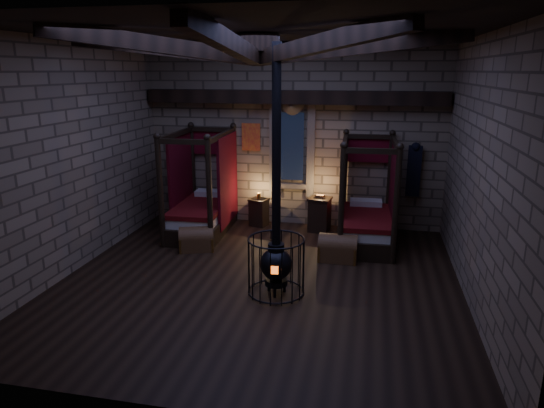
% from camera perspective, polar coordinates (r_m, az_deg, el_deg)
% --- Properties ---
extents(room, '(7.02, 7.02, 4.29)m').
position_cam_1_polar(room, '(8.08, -1.56, 16.19)').
color(room, black).
rests_on(room, ground).
extents(bed_left, '(1.26, 2.26, 2.32)m').
position_cam_1_polar(bed_left, '(11.31, -8.17, -0.43)').
color(bed_left, black).
rests_on(bed_left, ground).
extents(bed_right, '(1.21, 2.19, 2.25)m').
position_cam_1_polar(bed_right, '(10.65, 10.99, -1.67)').
color(bed_right, black).
rests_on(bed_right, ground).
extents(trunk_left, '(0.80, 0.64, 0.52)m').
position_cam_1_polar(trunk_left, '(10.26, -8.87, -4.15)').
color(trunk_left, brown).
rests_on(trunk_left, ground).
extents(trunk_right, '(0.76, 0.49, 0.55)m').
position_cam_1_polar(trunk_right, '(9.68, 7.75, -5.22)').
color(trunk_right, brown).
rests_on(trunk_right, ground).
extents(nightstand_left, '(0.50, 0.49, 0.81)m').
position_cam_1_polar(nightstand_left, '(11.70, -1.55, -0.92)').
color(nightstand_left, black).
rests_on(nightstand_left, ground).
extents(nightstand_right, '(0.56, 0.55, 0.87)m').
position_cam_1_polar(nightstand_right, '(11.32, 5.61, -1.20)').
color(nightstand_right, black).
rests_on(nightstand_right, ground).
extents(stove, '(0.96, 0.96, 4.05)m').
position_cam_1_polar(stove, '(8.09, 0.49, -6.60)').
color(stove, black).
rests_on(stove, ground).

